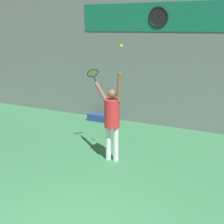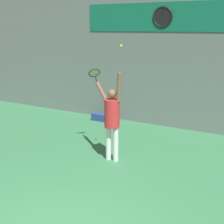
{
  "view_description": "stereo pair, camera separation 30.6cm",
  "coord_description": "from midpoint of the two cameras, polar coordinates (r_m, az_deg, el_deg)",
  "views": [
    {
      "loc": [
        2.35,
        -3.17,
        3.16
      ],
      "look_at": [
        -0.77,
        3.18,
        1.22
      ],
      "focal_mm": 50.0,
      "sensor_mm": 36.0,
      "label": 1
    },
    {
      "loc": [
        2.63,
        -3.02,
        3.16
      ],
      "look_at": [
        -0.77,
        3.18,
        1.22
      ],
      "focal_mm": 50.0,
      "sensor_mm": 36.0,
      "label": 2
    }
  ],
  "objects": [
    {
      "name": "equipment_bag",
      "position": [
        10.81,
        -3.38,
        -1.03
      ],
      "size": [
        0.74,
        0.26,
        0.24
      ],
      "color": "navy",
      "rests_on": "ground_plane"
    },
    {
      "name": "tennis_racket",
      "position": [
        8.02,
        -4.62,
        7.01
      ],
      "size": [
        0.39,
        0.37,
        0.35
      ],
      "color": "black"
    },
    {
      "name": "scoreboard_clock",
      "position": [
        9.99,
        7.57,
        16.85
      ],
      "size": [
        0.63,
        0.06,
        0.63
      ],
      "color": "black"
    },
    {
      "name": "tennis_player",
      "position": [
        7.37,
        -1.22,
        -0.88
      ],
      "size": [
        0.95,
        0.61,
        2.17
      ],
      "color": "white",
      "rests_on": "ground_plane"
    },
    {
      "name": "back_wall",
      "position": [
        9.86,
        11.77,
        11.17
      ],
      "size": [
        18.0,
        0.1,
        5.0
      ],
      "color": "slate",
      "rests_on": "ground_plane"
    },
    {
      "name": "tennis_ball",
      "position": [
        6.95,
        0.41,
        11.98
      ],
      "size": [
        0.06,
        0.06,
        0.06
      ],
      "color": "#CCDB2D"
    },
    {
      "name": "sponsor_banner",
      "position": [
        9.79,
        11.99,
        16.69
      ],
      "size": [
        6.74,
        0.02,
        0.86
      ],
      "color": "#146B4C"
    }
  ]
}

